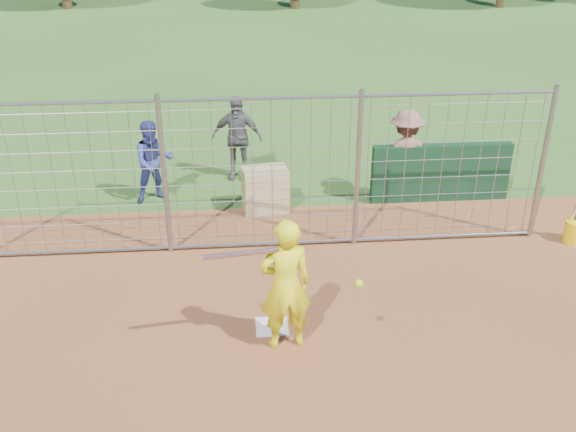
{
  "coord_description": "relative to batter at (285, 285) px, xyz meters",
  "views": [
    {
      "loc": [
        -0.39,
        -7.2,
        5.1
      ],
      "look_at": [
        0.3,
        0.8,
        1.15
      ],
      "focal_mm": 40.0,
      "sensor_mm": 36.0,
      "label": 1
    }
  ],
  "objects": [
    {
      "name": "bystander_b",
      "position": [
        -0.51,
        5.6,
        -0.03
      ],
      "size": [
        1.07,
        0.6,
        1.72
      ],
      "primitive_type": "imported",
      "rotation": [
        0.0,
        0.0,
        -0.19
      ],
      "color": "#4F5054",
      "rests_on": "ground"
    },
    {
      "name": "backstop_fence",
      "position": [
        -0.15,
        2.59,
        0.37
      ],
      "size": [
        9.08,
        0.08,
        2.6
      ],
      "color": "gray",
      "rests_on": "ground"
    },
    {
      "name": "bucket_with_bats",
      "position": [
        5.0,
        2.34,
        -0.65
      ],
      "size": [
        0.34,
        0.38,
        0.98
      ],
      "color": "yellow",
      "rests_on": "ground"
    },
    {
      "name": "batter",
      "position": [
        0.0,
        0.0,
        0.0
      ],
      "size": [
        0.71,
        0.53,
        1.78
      ],
      "primitive_type": "imported",
      "rotation": [
        0.0,
        0.0,
        3.31
      ],
      "color": "yellow",
      "rests_on": "ground"
    },
    {
      "name": "equipment_in_play",
      "position": [
        -0.21,
        -0.23,
        0.48
      ],
      "size": [
        1.83,
        0.41,
        0.39
      ],
      "color": "silver",
      "rests_on": "ground"
    },
    {
      "name": "dugout_wall",
      "position": [
        3.25,
        4.19,
        -0.34
      ],
      "size": [
        2.6,
        0.2,
        1.1
      ],
      "primitive_type": "cube",
      "color": "#11381E",
      "rests_on": "ground"
    },
    {
      "name": "ground",
      "position": [
        -0.15,
        0.59,
        -0.89
      ],
      "size": [
        100.0,
        100.0,
        0.0
      ],
      "primitive_type": "plane",
      "color": "#2D591E",
      "rests_on": "ground"
    },
    {
      "name": "home_plate",
      "position": [
        -0.15,
        0.39,
        -0.88
      ],
      "size": [
        0.43,
        0.43,
        0.02
      ],
      "primitive_type": "cube",
      "color": "silver",
      "rests_on": "ground"
    },
    {
      "name": "equipment_bin",
      "position": [
        -0.03,
        4.04,
        -0.49
      ],
      "size": [
        0.86,
        0.64,
        0.8
      ],
      "primitive_type": "cube",
      "rotation": [
        0.0,
        0.0,
        0.12
      ],
      "color": "tan",
      "rests_on": "ground"
    },
    {
      "name": "bystander_c",
      "position": [
        2.58,
        4.31,
        -0.02
      ],
      "size": [
        1.14,
        0.68,
        1.74
      ],
      "primitive_type": "imported",
      "rotation": [
        0.0,
        0.0,
        3.17
      ],
      "color": "brown",
      "rests_on": "ground"
    },
    {
      "name": "bystander_a",
      "position": [
        -2.06,
        4.63,
        -0.11
      ],
      "size": [
        0.91,
        0.81,
        1.55
      ],
      "primitive_type": "imported",
      "rotation": [
        0.0,
        0.0,
        0.35
      ],
      "color": "navy",
      "rests_on": "ground"
    }
  ]
}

